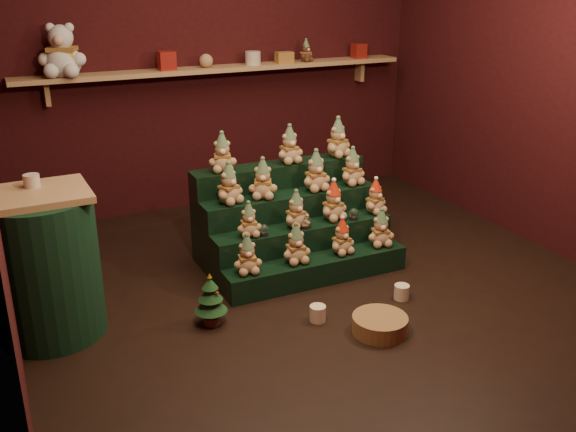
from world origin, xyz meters
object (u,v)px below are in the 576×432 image
side_table (45,265)px  snow_globe_b (306,222)px  snow_globe_c (354,214)px  mug_right (402,292)px  wicker_basket (380,324)px  brown_bear (306,51)px  riser_tier_front (317,270)px  snow_globe_a (264,230)px  white_bear (61,43)px  mug_left (318,313)px  mini_christmas_tree (211,299)px

side_table → snow_globe_b: bearing=0.9°
snow_globe_c → mug_right: size_ratio=0.88×
snow_globe_c → mug_right: 0.74m
wicker_basket → brown_bear: brown_bear is taller
wicker_basket → snow_globe_c: bearing=69.0°
riser_tier_front → snow_globe_b: (-0.01, 0.16, 0.32)m
snow_globe_a → white_bear: size_ratio=0.16×
mug_right → brown_bear: 2.71m
snow_globe_b → riser_tier_front: bearing=-87.0°
riser_tier_front → snow_globe_c: bearing=22.1°
riser_tier_front → wicker_basket: 0.80m
riser_tier_front → wicker_basket: riser_tier_front is taller
mug_right → mug_left: bearing=-178.7°
wicker_basket → brown_bear: 3.05m
snow_globe_b → mini_christmas_tree: size_ratio=0.26×
snow_globe_a → wicker_basket: (0.37, -0.96, -0.35)m
mug_right → white_bear: white_bear is taller
riser_tier_front → snow_globe_b: snow_globe_b is taller
side_table → white_bear: bearing=74.0°
mug_left → mini_christmas_tree: bearing=157.7°
mini_christmas_tree → wicker_basket: mini_christmas_tree is taller
snow_globe_a → side_table: side_table is taller
snow_globe_a → snow_globe_b: size_ratio=0.90×
snow_globe_a → side_table: size_ratio=0.09×
mini_christmas_tree → mug_left: size_ratio=3.40×
side_table → mug_right: (2.22, -0.57, -0.41)m
snow_globe_c → mug_left: (-0.65, -0.67, -0.35)m
snow_globe_b → brown_bear: 2.11m
snow_globe_b → brown_bear: size_ratio=0.47×
mug_left → riser_tier_front: bearing=62.9°
riser_tier_front → mug_left: 0.57m
snow_globe_b → mini_christmas_tree: 1.00m
side_table → wicker_basket: bearing=-27.2°
mini_christmas_tree → white_bear: bearing=103.1°
brown_bear → mini_christmas_tree: bearing=-152.9°
brown_bear → mug_left: bearing=-138.1°
riser_tier_front → wicker_basket: size_ratio=4.02×
snow_globe_c → side_table: side_table is taller
snow_globe_a → riser_tier_front: bearing=-25.0°
snow_globe_a → side_table: bearing=-176.9°
side_table → snow_globe_a: bearing=1.4°
snow_globe_a → brown_bear: size_ratio=0.42×
riser_tier_front → snow_globe_c: (0.39, 0.16, 0.32)m
white_bear → snow_globe_b: bearing=-30.2°
snow_globe_b → mini_christmas_tree: (-0.88, -0.41, -0.23)m
riser_tier_front → mini_christmas_tree: bearing=-164.4°
mug_left → wicker_basket: wicker_basket is taller
mug_left → white_bear: (-1.11, 2.32, 1.53)m
mug_left → white_bear: white_bear is taller
snow_globe_b → side_table: bearing=-177.5°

